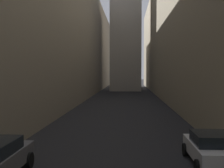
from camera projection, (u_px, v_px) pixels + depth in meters
name	position (u px, v px, depth m)	size (l,w,h in m)	color
ground_plane	(123.00, 102.00, 40.43)	(264.00, 264.00, 0.00)	black
building_block_left	(36.00, 33.00, 42.74)	(14.01, 108.00, 19.32)	#756B5B
building_block_right	(201.00, 26.00, 41.40)	(10.39, 108.00, 21.02)	gray
parked_car_right_far	(212.00, 148.00, 13.13)	(2.05, 3.98, 1.44)	silver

